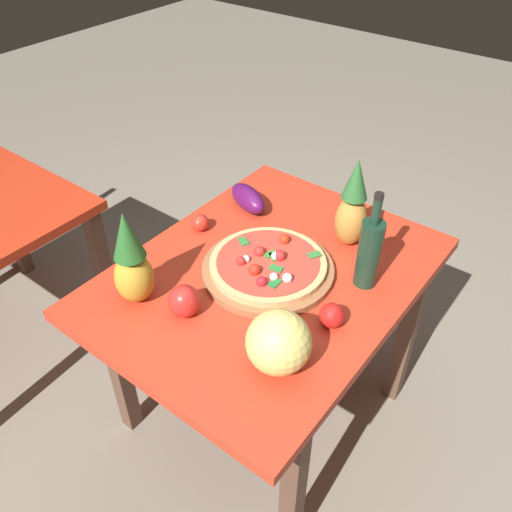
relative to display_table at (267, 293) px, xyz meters
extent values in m
plane|color=gray|center=(0.00, 0.00, -0.67)|extent=(10.00, 10.00, 0.00)
cube|color=brown|center=(-0.40, -0.40, -0.31)|extent=(0.06, 0.06, 0.73)
cube|color=brown|center=(0.40, -0.40, -0.31)|extent=(0.06, 0.06, 0.73)
cube|color=brown|center=(-0.40, 0.40, -0.31)|extent=(0.06, 0.06, 0.73)
cube|color=brown|center=(0.40, 0.40, -0.31)|extent=(0.06, 0.06, 0.73)
cube|color=red|center=(0.00, 0.00, 0.08)|extent=(1.16, 0.89, 0.04)
cube|color=brown|center=(-0.09, 0.84, -0.31)|extent=(0.06, 0.06, 0.73)
cube|color=brown|center=(-0.09, 1.61, -0.31)|extent=(0.06, 0.06, 0.73)
cylinder|color=#925D39|center=(0.00, 0.00, 0.11)|extent=(0.45, 0.45, 0.02)
cylinder|color=#E3A669|center=(0.00, 0.00, 0.13)|extent=(0.39, 0.39, 0.02)
cylinder|color=#C53C2E|center=(0.00, 0.00, 0.15)|extent=(0.35, 0.35, 0.00)
sphere|color=red|center=(0.12, 0.02, 0.16)|extent=(0.04, 0.04, 0.04)
sphere|color=red|center=(0.01, 0.05, 0.16)|extent=(0.04, 0.04, 0.04)
sphere|color=red|center=(-0.10, -0.05, 0.16)|extent=(0.03, 0.03, 0.03)
sphere|color=red|center=(0.04, -0.02, 0.16)|extent=(0.04, 0.04, 0.04)
sphere|color=red|center=(-0.07, 0.00, 0.16)|extent=(0.04, 0.04, 0.04)
sphere|color=red|center=(-0.06, 0.06, 0.16)|extent=(0.03, 0.03, 0.03)
cube|color=#387631|center=(0.03, -0.01, 0.15)|extent=(0.05, 0.05, 0.00)
cube|color=#2C7735|center=(-0.02, -0.05, 0.15)|extent=(0.04, 0.05, 0.00)
cube|color=#307C2D|center=(0.03, 0.01, 0.15)|extent=(0.05, 0.04, 0.00)
cube|color=#216F2F|center=(-0.08, -0.08, 0.15)|extent=(0.04, 0.03, 0.00)
cube|color=#337636|center=(0.12, -0.11, 0.15)|extent=(0.05, 0.05, 0.00)
cube|color=#2E7934|center=(0.03, 0.13, 0.15)|extent=(0.05, 0.05, 0.00)
sphere|color=white|center=(0.03, -0.01, 0.16)|extent=(0.03, 0.03, 0.03)
sphere|color=white|center=(-0.04, -0.11, 0.16)|extent=(0.03, 0.03, 0.03)
sphere|color=white|center=(-0.04, 0.06, 0.16)|extent=(0.03, 0.03, 0.03)
sphere|color=white|center=(-0.06, -0.07, 0.16)|extent=(0.03, 0.03, 0.03)
cylinder|color=#173324|center=(0.16, -0.28, 0.22)|extent=(0.08, 0.08, 0.24)
cylinder|color=#173324|center=(0.16, -0.28, 0.38)|extent=(0.03, 0.03, 0.09)
cylinder|color=black|center=(0.16, -0.28, 0.44)|extent=(0.03, 0.03, 0.02)
ellipsoid|color=#BD8035|center=(0.31, -0.13, 0.19)|extent=(0.11, 0.11, 0.19)
cone|color=#29622C|center=(0.31, -0.13, 0.36)|extent=(0.09, 0.09, 0.15)
ellipsoid|color=gold|center=(-0.35, 0.25, 0.18)|extent=(0.12, 0.12, 0.17)
cone|color=#265F25|center=(-0.35, 0.25, 0.35)|extent=(0.10, 0.10, 0.16)
sphere|color=#ECD96E|center=(-0.30, -0.26, 0.19)|extent=(0.18, 0.18, 0.18)
ellipsoid|color=red|center=(-0.31, 0.09, 0.15)|extent=(0.10, 0.10, 0.11)
ellipsoid|color=#4E124B|center=(0.26, 0.29, 0.14)|extent=(0.15, 0.22, 0.09)
sphere|color=red|center=(0.04, 0.34, 0.13)|extent=(0.06, 0.06, 0.06)
sphere|color=red|center=(-0.08, -0.29, 0.14)|extent=(0.08, 0.08, 0.08)
camera|label=1|loc=(-1.10, -0.79, 1.27)|focal=37.17mm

